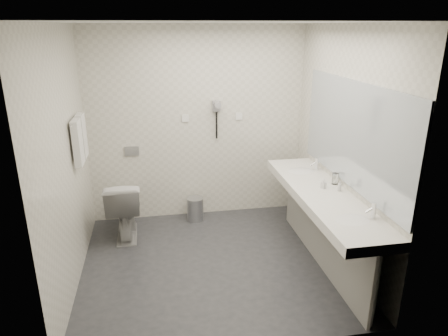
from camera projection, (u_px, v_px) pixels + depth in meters
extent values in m
plane|color=#292A2E|center=(213.00, 263.00, 4.48)|extent=(2.80, 2.80, 0.00)
plane|color=silver|center=(211.00, 22.00, 3.65)|extent=(2.80, 2.80, 0.00)
plane|color=silver|center=(197.00, 125.00, 5.27)|extent=(2.80, 0.00, 2.80)
plane|color=silver|center=(239.00, 210.00, 2.86)|extent=(2.80, 0.00, 2.80)
plane|color=silver|center=(65.00, 163.00, 3.83)|extent=(0.00, 2.60, 2.60)
plane|color=silver|center=(343.00, 148.00, 4.30)|extent=(0.00, 2.60, 2.60)
cube|color=silver|center=(322.00, 196.00, 4.22)|extent=(0.55, 2.20, 0.10)
cube|color=gray|center=(321.00, 233.00, 4.36)|extent=(0.03, 2.15, 0.75)
cylinder|color=silver|center=(374.00, 291.00, 3.40)|extent=(0.06, 0.06, 0.75)
cylinder|color=silver|center=(292.00, 195.00, 5.33)|extent=(0.06, 0.06, 0.75)
cube|color=#B2BCC6|center=(352.00, 134.00, 4.04)|extent=(0.02, 2.20, 1.05)
ellipsoid|color=white|center=(352.00, 221.00, 3.60)|extent=(0.40, 0.31, 0.05)
ellipsoid|color=white|center=(301.00, 172.00, 4.81)|extent=(0.40, 0.31, 0.05)
cylinder|color=silver|center=(374.00, 210.00, 3.60)|extent=(0.04, 0.04, 0.15)
cylinder|color=silver|center=(317.00, 164.00, 4.81)|extent=(0.04, 0.04, 0.15)
imported|color=silver|center=(324.00, 184.00, 4.28)|extent=(0.06, 0.06, 0.10)
imported|color=silver|center=(340.00, 186.00, 4.21)|extent=(0.05, 0.05, 0.11)
cylinder|color=silver|center=(335.00, 179.00, 4.39)|extent=(0.07, 0.07, 0.12)
imported|color=white|center=(124.00, 208.00, 4.96)|extent=(0.43, 0.74, 0.74)
cube|color=#B2B5BA|center=(132.00, 151.00, 5.22)|extent=(0.18, 0.02, 0.12)
cylinder|color=#B2B5BA|center=(195.00, 210.00, 5.43)|extent=(0.26, 0.26, 0.30)
cylinder|color=#B2B5BA|center=(195.00, 199.00, 5.37)|extent=(0.22, 0.22, 0.02)
cylinder|color=silver|center=(76.00, 119.00, 4.25)|extent=(0.02, 0.62, 0.02)
cube|color=silver|center=(78.00, 143.00, 4.20)|extent=(0.07, 0.24, 0.48)
cube|color=silver|center=(82.00, 136.00, 4.46)|extent=(0.07, 0.24, 0.48)
cube|color=gray|center=(216.00, 106.00, 5.20)|extent=(0.10, 0.04, 0.14)
cylinder|color=gray|center=(217.00, 105.00, 5.13)|extent=(0.08, 0.14, 0.08)
cylinder|color=black|center=(217.00, 125.00, 5.27)|extent=(0.02, 0.02, 0.35)
cube|color=white|center=(185.00, 118.00, 5.20)|extent=(0.09, 0.02, 0.09)
cube|color=white|center=(239.00, 116.00, 5.32)|extent=(0.09, 0.02, 0.09)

